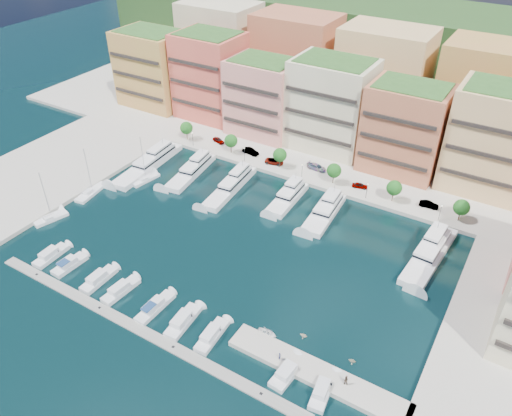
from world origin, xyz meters
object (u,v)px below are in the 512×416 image
at_px(yacht_3, 289,196).
at_px(tender_1, 304,335).
at_px(tree_0, 186,128).
at_px(cruiser_8, 287,373).
at_px(cruiser_4, 155,307).
at_px(cruiser_1, 69,265).
at_px(car_3, 317,167).
at_px(car_0, 219,140).
at_px(tree_5, 462,207).
at_px(yacht_2, 232,184).
at_px(lamppost_2, 302,169).
at_px(cruiser_9, 322,391).
at_px(yacht_1, 193,170).
at_px(yacht_6, 431,252).
at_px(lamppost_1, 244,152).
at_px(cruiser_3, 121,290).
at_px(sailboat_1, 91,193).
at_px(tree_1, 231,141).
at_px(tender_3, 352,361).
at_px(car_1, 251,151).
at_px(cruiser_5, 183,321).
at_px(car_5, 429,205).
at_px(tree_3, 334,171).
at_px(person_1, 346,380).
at_px(tree_4, 394,188).
at_px(car_2, 274,161).
at_px(sailboat_2, 145,180).
at_px(tree_2, 280,155).
at_px(cruiser_0, 51,256).
at_px(yacht_4, 325,211).
at_px(tender_0, 267,333).
at_px(car_4, 360,185).
at_px(lamppost_4, 441,210).
at_px(cruiser_2, 99,279).
at_px(lamppost_3, 367,189).
at_px(lamppost_0, 193,137).
at_px(person_0, 280,356).
at_px(cruiser_6, 212,336).

distance_m(yacht_3, tender_1, 44.10).
xyz_separation_m(tree_0, cruiser_8, (65.74, -58.08, -4.20)).
bearing_deg(cruiser_4, cruiser_1, 179.95).
bearing_deg(car_3, car_0, 95.45).
distance_m(tree_5, yacht_2, 56.07).
height_order(lamppost_2, cruiser_9, lamppost_2).
height_order(yacht_1, yacht_6, same).
relative_size(lamppost_1, lamppost_2, 1.00).
bearing_deg(cruiser_3, tree_5, 48.33).
xyz_separation_m(yacht_6, sailboat_1, (-81.34, -20.58, -0.90)).
bearing_deg(yacht_1, tree_1, 75.98).
relative_size(tender_3, car_1, 0.27).
height_order(cruiser_5, car_5, car_5).
distance_m(yacht_6, cruiser_5, 54.73).
bearing_deg(tree_5, tree_3, 180.00).
height_order(tree_0, lamppost_2, tree_0).
distance_m(tree_5, car_3, 38.96).
height_order(tree_5, car_1, tree_5).
bearing_deg(cruiser_8, car_5, 83.51).
relative_size(yacht_6, person_1, 12.22).
distance_m(tree_4, cruiser_8, 58.26).
distance_m(car_2, car_3, 11.91).
height_order(cruiser_9, tender_1, cruiser_9).
bearing_deg(sailboat_2, yacht_6, 6.62).
bearing_deg(cruiser_9, tender_1, 131.53).
xyz_separation_m(tree_2, cruiser_0, (-24.09, -58.09, -4.20)).
bearing_deg(cruiser_1, cruiser_3, 0.04).
distance_m(yacht_4, cruiser_0, 63.01).
bearing_deg(cruiser_5, sailboat_1, 154.71).
bearing_deg(lamppost_1, tender_0, -53.84).
height_order(sailboat_1, car_2, sailboat_1).
height_order(tree_0, tree_2, same).
relative_size(tree_1, car_4, 1.43).
bearing_deg(yacht_2, sailboat_1, -144.58).
bearing_deg(tender_0, lamppost_2, 16.38).
distance_m(lamppost_4, yacht_4, 26.57).
bearing_deg(yacht_6, cruiser_2, -142.19).
bearing_deg(yacht_6, tender_3, -96.03).
bearing_deg(cruiser_5, sailboat_2, 139.18).
bearing_deg(lamppost_3, sailboat_2, -158.47).
bearing_deg(cruiser_1, yacht_2, 74.23).
height_order(cruiser_1, car_5, car_5).
xyz_separation_m(tree_3, cruiser_0, (-40.09, -58.09, -4.20)).
relative_size(lamppost_0, person_0, 2.59).
bearing_deg(car_2, lamppost_3, -108.32).
relative_size(cruiser_1, tender_3, 5.82).
bearing_deg(cruiser_6, car_1, 115.81).
bearing_deg(car_2, yacht_3, -150.08).
relative_size(car_2, car_3, 0.96).
height_order(cruiser_4, car_4, car_4).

